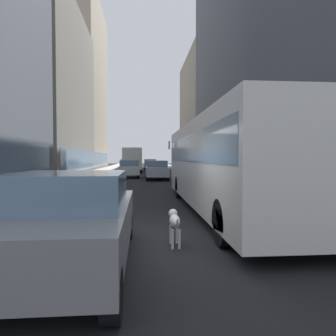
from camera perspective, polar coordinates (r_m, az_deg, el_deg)
ground_plane at (r=41.69m, az=-4.82°, el=-0.63°), size 120.00×120.00×0.00m
sidewalk_left at (r=42.07m, az=-12.60°, el=-0.55°), size 2.40×110.00×0.15m
sidewalk_right at (r=42.08m, az=2.97°, el=-0.50°), size 2.40×110.00×0.15m
building_left_mid at (r=38.95m, az=-23.12°, el=13.05°), size 9.47×20.03×18.97m
building_left_far at (r=61.48m, az=-16.41°, el=14.58°), size 8.34×22.23×30.84m
building_right_mid at (r=35.94m, az=16.20°, el=23.02°), size 8.94×21.90×29.70m
building_right_far at (r=55.40m, az=7.74°, el=10.12°), size 8.24×19.19×19.56m
transit_bus at (r=10.74m, az=10.43°, el=1.47°), size 2.78×11.53×3.05m
car_black_suv at (r=52.07m, az=-7.91°, el=0.77°), size 1.75×4.49×1.62m
car_white_van at (r=28.66m, az=-7.20°, el=-0.16°), size 1.88×3.93×1.62m
car_yellow_taxi at (r=49.68m, az=-3.44°, el=0.73°), size 1.91×4.26×1.62m
car_grey_wagon at (r=5.36m, az=-17.60°, el=-9.27°), size 1.87×4.42×1.62m
car_silver_sedan at (r=26.02m, az=-2.15°, el=-0.35°), size 1.86×4.69×1.62m
car_blue_hatchback at (r=44.96m, az=-3.29°, el=0.60°), size 1.70×4.42×1.62m
box_truck at (r=39.13m, az=-6.58°, el=1.64°), size 2.30×7.50×3.05m
dalmatian_dog at (r=6.54m, az=1.22°, el=-9.93°), size 0.22×0.96×0.72m
pedestrian_with_handbag at (r=9.74m, az=27.33°, el=-3.26°), size 0.45×0.34×1.69m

